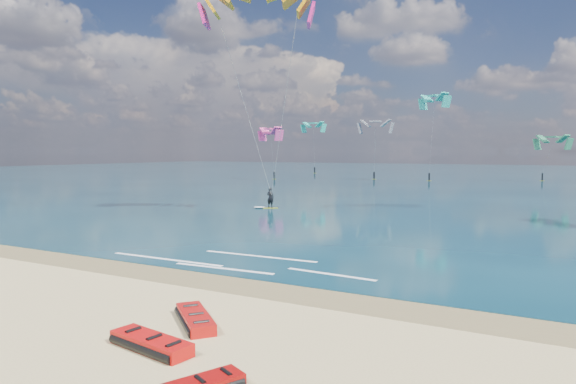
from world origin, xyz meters
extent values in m
plane|color=tan|center=(0.00, 40.00, 0.00)|extent=(320.00, 320.00, 0.00)
cube|color=brown|center=(0.00, 3.00, 0.00)|extent=(320.00, 2.40, 0.01)
cube|color=#0A2B38|center=(0.00, 104.00, 0.02)|extent=(320.00, 200.00, 0.04)
cube|color=yellow|center=(-10.60, 27.48, 0.07)|extent=(1.42, 1.20, 0.06)
imported|color=black|center=(-10.60, 27.48, 1.04)|extent=(0.70, 0.46, 1.90)
cylinder|color=black|center=(-10.29, 27.16, 1.32)|extent=(0.49, 0.38, 0.04)
cube|color=white|center=(4.74, 6.30, 0.04)|extent=(4.27, 0.55, 0.01)
cube|color=white|center=(-0.01, 5.00, 0.04)|extent=(5.15, 0.52, 0.01)
cube|color=white|center=(-3.71, 5.31, 0.04)|extent=(6.72, 0.32, 0.01)
cube|color=white|center=(0.01, 8.10, 0.04)|extent=(6.37, 0.47, 0.01)
camera|label=1|loc=(13.45, -13.88, 5.37)|focal=32.00mm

